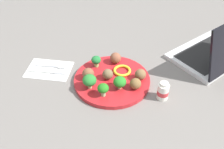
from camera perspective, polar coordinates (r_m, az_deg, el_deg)
The scene contains 17 objects.
ground_plane at distance 0.99m, azimuth 0.00°, elevation -1.59°, with size 4.00×4.00×0.00m, color slate.
plate at distance 0.98m, azimuth 0.00°, elevation -1.24°, with size 0.28×0.28×0.02m, color red.
broccoli_floret_center at distance 0.92m, azimuth -4.83°, elevation -1.26°, with size 0.05×0.05×0.05m.
broccoli_floret_front_left at distance 1.02m, azimuth -3.41°, elevation 3.03°, with size 0.04×0.04×0.05m.
broccoli_floret_back_right at distance 0.92m, azimuth 1.67°, elevation -1.60°, with size 0.05×0.05×0.05m.
broccoli_floret_far_rim at distance 0.89m, azimuth -1.91°, elevation -3.04°, with size 0.04×0.04×0.05m.
meatball_mid_left at distance 0.93m, azimuth 5.04°, elevation -1.97°, with size 0.04×0.04×0.04m, color brown.
meatball_center at distance 0.97m, azimuth 6.08°, elevation 0.02°, with size 0.04×0.04×0.04m, color brown.
meatball_far_rim at distance 1.04m, azimuth 0.53°, elevation 3.57°, with size 0.04×0.04×0.04m, color brown.
meatball_front_right at distance 0.97m, azimuth -0.95°, elevation -0.04°, with size 0.04×0.04×0.04m, color brown.
meatball_back_left at distance 0.97m, azimuth -5.12°, elevation 0.15°, with size 0.04×0.04×0.04m, color brown.
pepper_ring_near_rim at distance 1.01m, azimuth 2.19°, elevation 0.84°, with size 0.07×0.07×0.01m, color yellow.
napkin at distance 1.07m, azimuth -13.31°, elevation 1.08°, with size 0.17×0.12×0.01m, color white.
fork at distance 1.08m, azimuth -12.65°, elevation 1.86°, with size 0.12×0.02×0.01m.
knife at distance 1.05m, azimuth -13.30°, elevation 0.65°, with size 0.15×0.02×0.01m.
yogurt_bottle at distance 0.92m, azimuth 10.86°, elevation -3.53°, with size 0.04×0.04×0.07m.
laptop at distance 1.16m, azimuth 21.62°, elevation 4.68°, with size 0.38×0.38×0.21m.
Camera 1 is at (0.10, -0.73, 0.66)m, focal length 42.76 mm.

